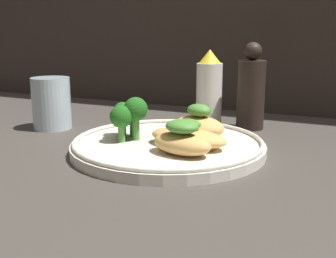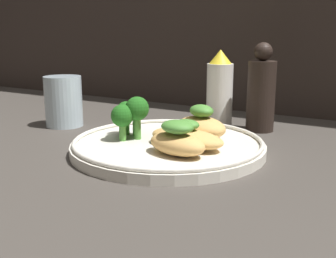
# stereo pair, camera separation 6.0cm
# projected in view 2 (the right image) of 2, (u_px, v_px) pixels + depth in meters

# --- Properties ---
(ground_plane) EXTENTS (1.80, 1.80, 0.01)m
(ground_plane) POSITION_uv_depth(u_px,v_px,m) (168.00, 155.00, 0.61)
(ground_plane) COLOR #3D3833
(plate) EXTENTS (0.28, 0.28, 0.02)m
(plate) POSITION_uv_depth(u_px,v_px,m) (168.00, 145.00, 0.60)
(plate) COLOR silver
(plate) RESTS_ON ground_plane
(grilled_meat_front) EXTENTS (0.09, 0.06, 0.05)m
(grilled_meat_front) POSITION_uv_depth(u_px,v_px,m) (177.00, 141.00, 0.54)
(grilled_meat_front) COLOR tan
(grilled_meat_front) RESTS_ON plate
(grilled_meat_middle) EXTENTS (0.12, 0.07, 0.04)m
(grilled_meat_middle) POSITION_uv_depth(u_px,v_px,m) (187.00, 137.00, 0.58)
(grilled_meat_middle) COLOR tan
(grilled_meat_middle) RESTS_ON plate
(grilled_meat_back) EXTENTS (0.10, 0.09, 0.05)m
(grilled_meat_back) POSITION_uv_depth(u_px,v_px,m) (201.00, 125.00, 0.63)
(grilled_meat_back) COLOR tan
(grilled_meat_back) RESTS_ON plate
(broccoli_bunch) EXTENTS (0.06, 0.06, 0.06)m
(broccoli_bunch) POSITION_uv_depth(u_px,v_px,m) (130.00, 113.00, 0.62)
(broccoli_bunch) COLOR #4C8E38
(broccoli_bunch) RESTS_ON plate
(sauce_bottle) EXTENTS (0.05, 0.05, 0.14)m
(sauce_bottle) POSITION_uv_depth(u_px,v_px,m) (220.00, 90.00, 0.76)
(sauce_bottle) COLOR white
(sauce_bottle) RESTS_ON ground_plane
(pepper_grinder) EXTENTS (0.05, 0.05, 0.15)m
(pepper_grinder) POSITION_uv_depth(u_px,v_px,m) (261.00, 92.00, 0.72)
(pepper_grinder) COLOR black
(pepper_grinder) RESTS_ON ground_plane
(drinking_glass) EXTENTS (0.07, 0.07, 0.09)m
(drinking_glass) POSITION_uv_depth(u_px,v_px,m) (63.00, 101.00, 0.76)
(drinking_glass) COLOR silver
(drinking_glass) RESTS_ON ground_plane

